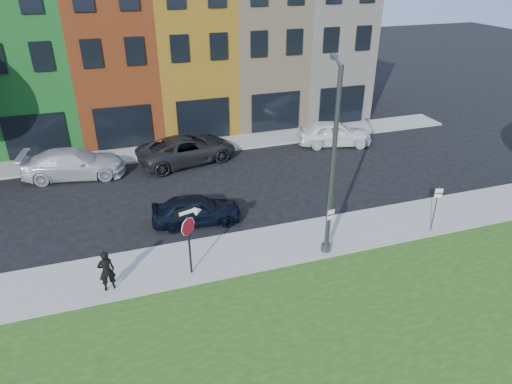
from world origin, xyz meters
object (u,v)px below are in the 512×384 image
object	(u,v)px
man	(107,271)
sedan_near	(196,209)
stop_sign	(188,227)
street_lamp	(332,164)

from	to	relation	value
man	sedan_near	xyz separation A→B (m)	(4.01, 3.78, -0.25)
stop_sign	street_lamp	bearing A→B (deg)	-17.06
man	sedan_near	distance (m)	5.52
man	street_lamp	size ratio (longest dim) A/B	0.21
man	sedan_near	world-z (taller)	man
stop_sign	man	distance (m)	3.27
stop_sign	street_lamp	distance (m)	5.89
stop_sign	street_lamp	world-z (taller)	street_lamp
man	street_lamp	world-z (taller)	street_lamp
stop_sign	man	bearing A→B (deg)	163.68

